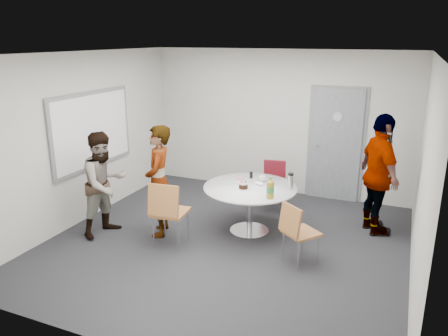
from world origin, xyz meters
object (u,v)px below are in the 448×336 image
at_px(whiteboard, 93,130).
at_px(chair_near_right, 296,228).
at_px(table, 252,193).
at_px(chair_near_left, 167,208).
at_px(chair_far, 274,180).
at_px(person_main, 159,181).
at_px(person_left, 105,184).
at_px(door, 336,145).
at_px(person_right, 379,175).

distance_m(whiteboard, chair_near_right, 3.68).
distance_m(table, chair_near_left, 1.32).
xyz_separation_m(chair_far, person_main, (-1.27, -1.70, 0.33)).
relative_size(chair_near_right, person_left, 0.53).
bearing_deg(chair_near_left, door, 52.10).
height_order(chair_near_left, person_main, person_main).
bearing_deg(chair_far, chair_near_left, 56.56).
xyz_separation_m(door, person_main, (-2.16, -2.58, -0.18)).
xyz_separation_m(whiteboard, chair_near_right, (3.53, -0.41, -0.93)).
height_order(door, chair_far, door).
distance_m(chair_far, person_left, 2.87).
relative_size(table, person_left, 0.89).
bearing_deg(person_left, person_right, -52.44).
relative_size(door, whiteboard, 1.12).
distance_m(whiteboard, chair_near_left, 2.04).
relative_size(door, chair_far, 2.51).
relative_size(chair_near_right, person_right, 0.46).
relative_size(table, chair_near_right, 1.66).
bearing_deg(table, person_right, 22.99).
height_order(chair_near_left, chair_far, chair_near_left).
distance_m(chair_near_right, person_main, 2.16).
relative_size(chair_far, person_main, 0.50).
height_order(person_left, person_right, person_right).
xyz_separation_m(table, chair_near_left, (-0.92, -0.94, -0.03)).
height_order(door, person_right, door).
bearing_deg(person_right, chair_far, 48.93).
height_order(table, person_left, person_left).
height_order(person_main, person_right, person_right).
xyz_separation_m(chair_near_right, person_left, (-2.90, -0.18, 0.28)).
xyz_separation_m(chair_near_right, chair_far, (-0.86, 1.82, -0.00)).
distance_m(chair_near_left, person_main, 0.55).
distance_m(door, person_left, 4.11).
xyz_separation_m(chair_near_right, person_main, (-2.13, 0.12, 0.33)).
height_order(chair_near_left, chair_near_right, chair_near_left).
xyz_separation_m(door, table, (-0.90, -1.99, -0.39)).
distance_m(whiteboard, person_right, 4.56).
xyz_separation_m(whiteboard, table, (2.66, 0.29, -0.81)).
distance_m(chair_near_right, person_left, 2.92).
relative_size(chair_near_right, chair_far, 1.01).
bearing_deg(chair_near_left, chair_near_right, 1.44).
xyz_separation_m(chair_far, person_right, (1.74, -0.37, 0.41)).
distance_m(door, table, 2.22).
bearing_deg(chair_near_right, door, 127.25).
bearing_deg(door, chair_near_left, -121.79).
height_order(door, chair_near_right, door).
height_order(whiteboard, chair_near_left, whiteboard).
distance_m(chair_far, person_main, 2.15).
relative_size(chair_far, person_left, 0.53).
xyz_separation_m(door, person_right, (0.85, -1.25, -0.10)).
xyz_separation_m(whiteboard, person_main, (1.40, -0.30, -0.61)).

